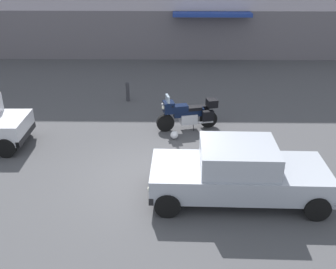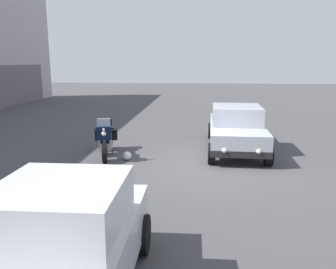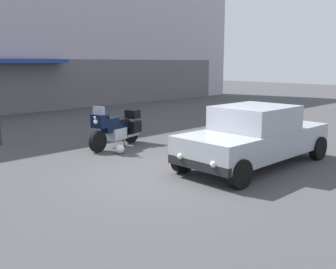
# 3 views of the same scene
# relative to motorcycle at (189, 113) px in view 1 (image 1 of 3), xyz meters

# --- Properties ---
(ground_plane) EXTENTS (80.00, 80.00, 0.00)m
(ground_plane) POSITION_rel_motorcycle_xyz_m (-1.18, -3.44, -0.62)
(ground_plane) COLOR #424244
(motorcycle) EXTENTS (2.23, 1.02, 1.36)m
(motorcycle) POSITION_rel_motorcycle_xyz_m (0.00, 0.00, 0.00)
(motorcycle) COLOR black
(motorcycle) RESTS_ON ground
(helmet) EXTENTS (0.28, 0.28, 0.28)m
(helmet) POSITION_rel_motorcycle_xyz_m (-0.51, -0.82, -0.48)
(helmet) COLOR silver
(helmet) RESTS_ON ground
(car_sedan_far) EXTENTS (4.61, 1.98, 1.56)m
(car_sedan_far) POSITION_rel_motorcycle_xyz_m (1.13, -4.33, 0.16)
(car_sedan_far) COLOR #9EA3AD
(car_sedan_far) RESTS_ON ground
(bollard_curbside) EXTENTS (0.16, 0.16, 0.87)m
(bollard_curbside) POSITION_rel_motorcycle_xyz_m (-2.53, 2.88, -0.16)
(bollard_curbside) COLOR #333338
(bollard_curbside) RESTS_ON ground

